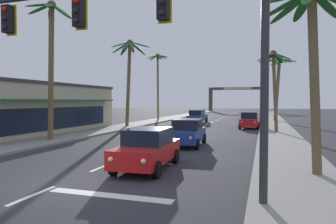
{
  "coord_description": "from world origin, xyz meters",
  "views": [
    {
      "loc": [
        6.59,
        -8.69,
        2.83
      ],
      "look_at": [
        1.34,
        8.0,
        2.2
      ],
      "focal_mm": 32.56,
      "sensor_mm": 36.0,
      "label": 1
    }
  ],
  "objects": [
    {
      "name": "palm_right_nearest",
      "position": [
        8.24,
        3.62,
        5.24
      ],
      "size": [
        3.65,
        3.69,
        7.11
      ],
      "color": "brown",
      "rests_on": "ground"
    },
    {
      "name": "palm_right_third",
      "position": [
        8.45,
        35.32,
        6.1
      ],
      "size": [
        4.49,
        4.22,
        8.87
      ],
      "color": "brown",
      "rests_on": "ground"
    },
    {
      "name": "sedan_oncoming_far",
      "position": [
        -1.54,
        29.77,
        0.85
      ],
      "size": [
        2.08,
        4.5,
        1.68
      ],
      "color": "navy",
      "rests_on": "ground"
    },
    {
      "name": "ground_plane",
      "position": [
        0.0,
        0.0,
        0.0
      ],
      "size": [
        220.0,
        220.0,
        0.0
      ],
      "primitive_type": "plane",
      "color": "#2D2D33"
    },
    {
      "name": "sedan_lead_at_stop_bar",
      "position": [
        1.96,
        3.17,
        0.85
      ],
      "size": [
        2.06,
        4.5,
        1.68
      ],
      "color": "red",
      "rests_on": "ground"
    },
    {
      "name": "palm_left_farthest",
      "position": [
        -8.36,
        33.79,
        7.16
      ],
      "size": [
        3.3,
        3.18,
        9.81
      ],
      "color": "brown",
      "rests_on": "ground"
    },
    {
      "name": "sedan_third_in_queue",
      "position": [
        1.98,
        10.07,
        0.85
      ],
      "size": [
        2.09,
        4.51,
        1.68
      ],
      "color": "navy",
      "rests_on": "ground"
    },
    {
      "name": "sidewalk_right",
      "position": [
        7.8,
        20.0,
        0.07
      ],
      "size": [
        3.2,
        110.0,
        0.14
      ],
      "primitive_type": "cube",
      "color": "gray",
      "rests_on": "ground"
    },
    {
      "name": "palm_right_second",
      "position": [
        7.4,
        19.45,
        5.42
      ],
      "size": [
        2.96,
        3.05,
        7.26
      ],
      "color": "brown",
      "rests_on": "ground"
    },
    {
      "name": "palm_left_third",
      "position": [
        -7.29,
        21.42,
        6.67
      ],
      "size": [
        4.32,
        4.17,
        9.43
      ],
      "color": "brown",
      "rests_on": "ground"
    },
    {
      "name": "traffic_signal_mast",
      "position": [
        2.85,
        -0.35,
        5.08
      ],
      "size": [
        11.24,
        0.41,
        7.1
      ],
      "color": "#2D2D33",
      "rests_on": "ground"
    },
    {
      "name": "lane_markings",
      "position": [
        0.44,
        20.57,
        0.0
      ],
      "size": [
        4.28,
        89.72,
        0.01
      ],
      "color": "silver",
      "rests_on": "ground"
    },
    {
      "name": "sidewalk_left",
      "position": [
        -7.8,
        20.0,
        0.07
      ],
      "size": [
        3.2,
        110.0,
        0.14
      ],
      "primitive_type": "cube",
      "color": "gray",
      "rests_on": "ground"
    },
    {
      "name": "sedan_parked_nearest_kerb",
      "position": [
        5.22,
        24.03,
        0.85
      ],
      "size": [
        2.02,
        4.48,
        1.68
      ],
      "color": "red",
      "rests_on": "ground"
    },
    {
      "name": "storefront_strip_left",
      "position": [
        -12.84,
        11.95,
        2.2
      ],
      "size": [
        7.39,
        20.36,
        4.39
      ],
      "color": "beige",
      "rests_on": "ground"
    },
    {
      "name": "town_gateway_arch",
      "position": [
        0.0,
        73.07,
        4.23
      ],
      "size": [
        15.05,
        0.9,
        6.47
      ],
      "color": "#423D38",
      "rests_on": "ground"
    },
    {
      "name": "palm_left_second",
      "position": [
        -7.49,
        9.06,
        6.47
      ],
      "size": [
        3.27,
        3.31,
        9.74
      ],
      "color": "brown",
      "rests_on": "ground"
    }
  ]
}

